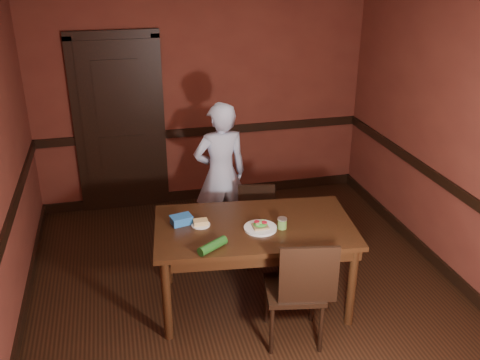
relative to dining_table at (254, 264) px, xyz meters
name	(u,v)px	position (x,y,z in m)	size (l,w,h in m)	color
floor	(249,298)	(-0.03, 0.06, -0.40)	(4.00, 4.50, 0.01)	black
wall_back	(203,95)	(-0.03, 2.31, 0.95)	(4.00, 0.02, 2.70)	maroon
wall_front	(377,345)	(-0.03, -2.19, 0.95)	(4.00, 0.02, 2.70)	maroon
wall_right	(463,144)	(1.97, 0.06, 0.95)	(0.02, 4.50, 2.70)	maroon
dado_back	(204,131)	(-0.03, 2.29, 0.50)	(4.00, 0.03, 0.10)	black
dado_left	(3,239)	(-2.01, 0.06, 0.50)	(0.03, 4.50, 0.10)	black
dado_right	(454,189)	(1.96, 0.06, 0.50)	(0.03, 4.50, 0.10)	black
baseboard_back	(206,193)	(-0.03, 2.29, -0.34)	(4.00, 0.03, 0.12)	black
baseboard_left	(21,326)	(-2.01, 0.06, -0.34)	(0.03, 4.50, 0.12)	black
baseboard_right	(440,265)	(1.96, 0.06, -0.34)	(0.03, 4.50, 0.12)	black
door	(120,123)	(-1.03, 2.27, 0.69)	(1.05, 0.07, 2.20)	black
dining_table	(254,264)	(0.00, 0.00, 0.00)	(1.70, 0.96, 0.80)	black
chair_far	(264,227)	(0.27, 0.64, 0.00)	(0.37, 0.37, 0.80)	black
chair_near	(294,287)	(0.19, -0.53, 0.09)	(0.45, 0.45, 0.97)	black
person	(221,175)	(-0.05, 1.18, 0.39)	(0.57, 0.38, 1.57)	silver
sandwich_plate	(260,227)	(0.03, -0.08, 0.42)	(0.28, 0.28, 0.07)	white
sauce_jar	(282,223)	(0.21, -0.11, 0.45)	(0.08, 0.08, 0.10)	#598436
cheese_saucer	(201,223)	(-0.45, 0.10, 0.42)	(0.16, 0.16, 0.05)	white
food_tub	(181,220)	(-0.61, 0.17, 0.44)	(0.20, 0.16, 0.08)	#2567B2
wrapped_veg	(213,246)	(-0.43, -0.32, 0.44)	(0.07, 0.07, 0.27)	#184515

